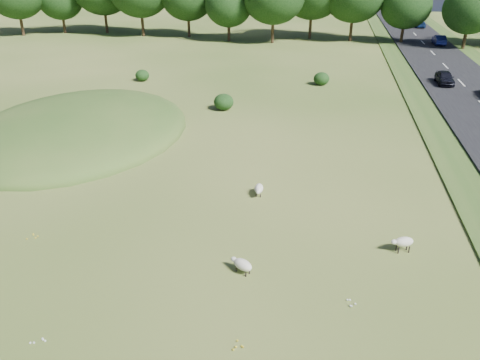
% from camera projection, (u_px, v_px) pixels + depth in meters
% --- Properties ---
extents(ground, '(160.00, 160.00, 0.00)m').
position_uv_depth(ground, '(251.00, 109.00, 40.75)').
color(ground, '#36581B').
rests_on(ground, ground).
extents(mound, '(16.00, 20.00, 4.00)m').
position_uv_depth(mound, '(79.00, 132.00, 35.63)').
color(mound, '#33561E').
rests_on(mound, ground).
extents(road, '(8.00, 150.00, 0.25)m').
position_uv_depth(road, '(466.00, 89.00, 46.27)').
color(road, black).
rests_on(road, ground).
extents(shrubs, '(20.22, 11.64, 1.39)m').
position_uv_depth(shrubs, '(236.00, 86.00, 45.15)').
color(shrubs, black).
rests_on(shrubs, ground).
extents(sheep_0, '(1.14, 0.89, 0.65)m').
position_uv_depth(sheep_0, '(242.00, 264.00, 19.86)').
color(sheep_0, beige).
rests_on(sheep_0, ground).
extents(sheep_1, '(1.11, 0.72, 0.77)m').
position_uv_depth(sheep_1, '(403.00, 242.00, 21.17)').
color(sheep_1, beige).
rests_on(sheep_1, ground).
extents(sheep_3, '(0.54, 1.12, 0.64)m').
position_uv_depth(sheep_3, '(259.00, 189.00, 26.21)').
color(sheep_3, beige).
rests_on(sheep_3, ground).
extents(car_3, '(1.41, 4.04, 1.33)m').
position_uv_depth(car_3, '(439.00, 40.00, 67.39)').
color(car_3, navy).
rests_on(car_3, road).
extents(car_4, '(1.73, 4.26, 1.24)m').
position_uv_depth(car_4, '(420.00, 23.00, 82.91)').
color(car_4, navy).
rests_on(car_4, road).
extents(car_6, '(1.50, 3.73, 1.27)m').
position_uv_depth(car_6, '(445.00, 78.00, 47.30)').
color(car_6, black).
rests_on(car_6, road).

